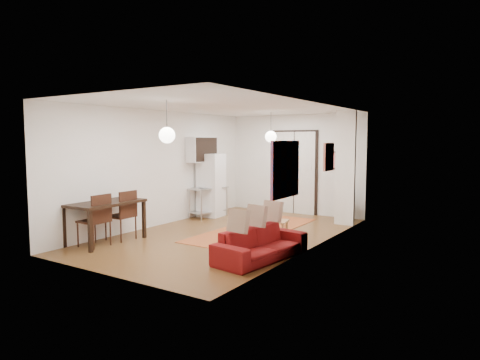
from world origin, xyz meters
The scene contains 27 objects.
floor centered at (0.00, 0.00, 0.00)m, with size 7.00×7.00×0.00m, color brown.
ceiling centered at (0.00, 0.00, 2.90)m, with size 4.20×7.00×0.02m, color silver.
wall_back centered at (0.00, 3.50, 1.45)m, with size 4.20×0.02×2.90m, color white.
wall_front centered at (0.00, -3.50, 1.45)m, with size 4.20×0.02×2.90m, color white.
wall_left centered at (-2.10, 0.00, 1.45)m, with size 0.02×7.00×2.90m, color white.
wall_right centered at (2.10, 0.00, 1.45)m, with size 0.02×7.00×2.90m, color white.
double_doors centered at (0.00, 3.46, 1.20)m, with size 1.44×0.06×2.50m, color white.
stub_partition centered at (1.85, 2.55, 1.45)m, with size 0.50×0.10×2.90m, color white.
wall_cabinet centered at (-1.92, 1.50, 1.90)m, with size 0.35×1.00×0.70m, color white.
painting_popart centered at (2.08, -1.25, 1.65)m, with size 0.05×1.00×1.00m, color red.
painting_abstract centered at (2.08, 0.80, 1.80)m, with size 0.05×0.50×0.60m, color beige.
poster_back centered at (1.15, 3.47, 1.60)m, with size 0.40×0.03×0.50m, color red.
print_left centered at (-2.07, 2.00, 1.95)m, with size 0.03×0.44×0.54m, color #A76845.
pendant_back centered at (0.00, 2.00, 2.25)m, with size 0.30×0.30×0.80m.
pendant_front centered at (0.00, -2.00, 2.25)m, with size 0.30×0.30×0.80m.
kilim_rug centered at (0.24, 0.78, 0.01)m, with size 1.53×4.07×0.01m, color #BB652E.
sofa centered at (1.66, -1.36, 0.28)m, with size 0.76×1.95×0.57m, color maroon.
coffee_table centered at (0.87, 0.31, 0.33)m, with size 0.95×0.67×0.39m.
potted_plant centered at (0.97, 0.31, 0.57)m, with size 0.29×0.34×0.38m, color #2D642F.
kitchen_counter centered at (-1.75, 1.58, 0.53)m, with size 0.70×1.16×0.84m.
bowl centered at (-1.75, 1.28, 0.87)m, with size 0.20×0.20×0.05m, color beige.
soap_bottle centered at (-1.75, 1.83, 0.93)m, with size 0.08×0.08×0.17m, color #518FB1.
fridge centered at (-1.75, 1.70, 0.89)m, with size 0.63×0.63×1.78m, color white.
dining_table centered at (-1.75, -2.02, 0.78)m, with size 0.96×1.61×0.87m.
dining_chair_near centered at (-1.68, -1.56, 0.63)m, with size 0.53×0.74×1.08m.
dining_chair_far centered at (-1.68, -2.26, 0.63)m, with size 0.53×0.74×1.08m.
black_side_chair centered at (1.66, 3.24, 0.58)m, with size 0.57×0.58×0.98m.
Camera 1 is at (5.46, -7.96, 2.16)m, focal length 32.00 mm.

